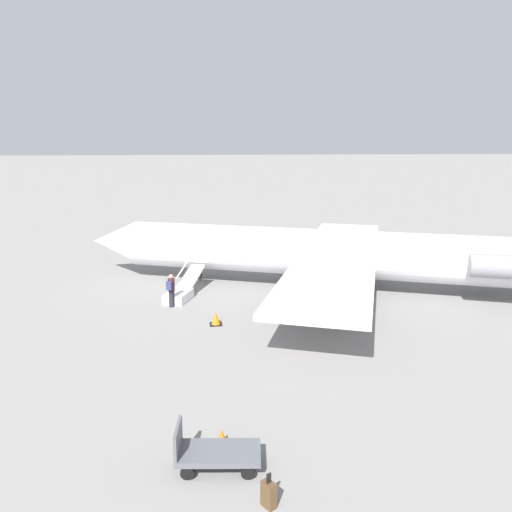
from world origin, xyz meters
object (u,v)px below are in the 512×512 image
Objects in this scene: boarding_stairs at (181,292)px; suitcase at (269,494)px; airplane_main at (334,253)px; passenger at (171,288)px; luggage_cart at (214,452)px.

boarding_stairs is 4.68× the size of suitcase.
airplane_main reaches higher than suitcase.
airplane_main reaches higher than passenger.
suitcase is at bearing 90.78° from airplane_main.
passenger is 15.30m from suitcase.
boarding_stairs is at bearing -78.84° from luggage_cart.
boarding_stairs is 14.84m from luggage_cart.
airplane_main reaches higher than boarding_stairs.
luggage_cart is at bearing -52.28° from suitcase.
airplane_main is 18.41m from suitcase.
luggage_cart is 2.00m from suitcase.
boarding_stairs reaches higher than luggage_cart.
airplane_main reaches higher than luggage_cart.
airplane_main is 9.53m from passenger.
airplane_main is 17.42m from luggage_cart.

